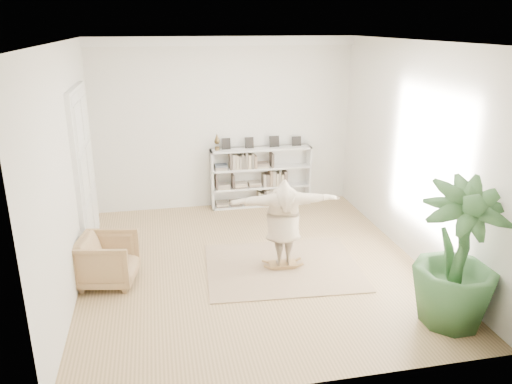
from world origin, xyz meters
TOP-DOWN VIEW (x-y plane):
  - floor at (0.00, 0.00)m, footprint 6.00×6.00m
  - room_shell at (0.00, 2.94)m, footprint 6.00×6.00m
  - doors at (-2.70, 1.30)m, footprint 0.09×1.78m
  - bookshelf at (0.74, 2.82)m, footprint 2.20×0.35m
  - armchair at (-2.30, -0.15)m, footprint 0.98×0.96m
  - rug at (0.47, -0.21)m, footprint 2.63×2.17m
  - rocker_board at (0.47, -0.21)m, footprint 0.47×0.30m
  - person at (0.47, -0.21)m, footprint 1.82×0.61m
  - houseplant at (2.30, -2.19)m, footprint 1.37×1.37m

SIDE VIEW (x-z plane):
  - floor at x=0.00m, z-range 0.00..0.00m
  - rug at x=0.47m, z-range 0.00..0.02m
  - rocker_board at x=0.47m, z-range 0.01..0.11m
  - armchair at x=-2.30m, z-range 0.00..0.77m
  - bookshelf at x=0.74m, z-range -0.18..1.46m
  - person at x=0.47m, z-range 0.12..1.57m
  - houseplant at x=2.30m, z-range 0.00..2.00m
  - doors at x=-2.70m, z-range -0.06..2.86m
  - room_shell at x=0.00m, z-range 0.51..6.51m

